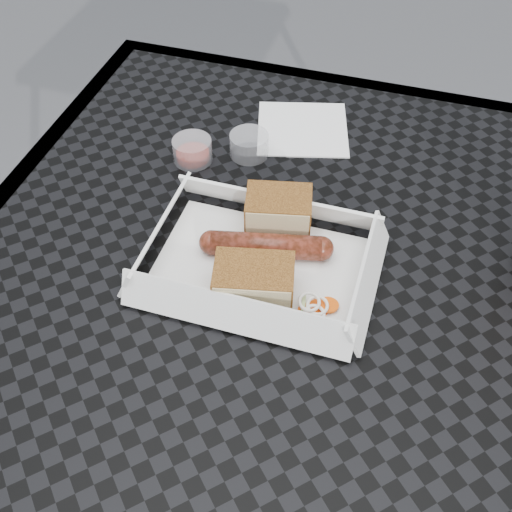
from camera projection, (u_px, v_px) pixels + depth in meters
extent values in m
cube|color=black|center=(307.00, 280.00, 0.70)|extent=(0.80, 0.80, 0.01)
cube|color=black|center=(370.00, 93.00, 0.95)|extent=(0.80, 0.03, 0.03)
cylinder|color=black|center=(167.00, 233.00, 1.27)|extent=(0.03, 0.03, 0.73)
cube|color=white|center=(259.00, 267.00, 0.70)|extent=(0.22, 0.15, 0.00)
cylinder|color=maroon|center=(266.00, 246.00, 0.70)|extent=(0.12, 0.05, 0.03)
sphere|color=maroon|center=(321.00, 249.00, 0.70)|extent=(0.03, 0.03, 0.03)
sphere|color=maroon|center=(211.00, 243.00, 0.70)|extent=(0.03, 0.03, 0.03)
cube|color=brown|center=(278.00, 212.00, 0.72)|extent=(0.08, 0.07, 0.05)
cube|color=brown|center=(254.00, 282.00, 0.65)|extent=(0.09, 0.07, 0.04)
cylinder|color=#F0560A|center=(310.00, 307.00, 0.66)|extent=(0.02, 0.02, 0.00)
torus|color=white|center=(316.00, 313.00, 0.65)|extent=(0.02, 0.02, 0.00)
cube|color=#B2D17F|center=(321.00, 308.00, 0.66)|extent=(0.02, 0.02, 0.00)
cube|color=white|center=(303.00, 129.00, 0.87)|extent=(0.15, 0.15, 0.00)
cylinder|color=maroon|center=(192.00, 150.00, 0.81)|extent=(0.05, 0.05, 0.03)
cylinder|color=silver|center=(249.00, 145.00, 0.82)|extent=(0.05, 0.05, 0.03)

